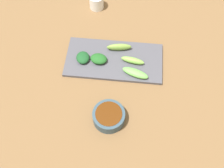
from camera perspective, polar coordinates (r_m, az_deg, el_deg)
name	(u,v)px	position (r m, az deg, el deg)	size (l,w,h in m)	color
tabletop	(114,79)	(0.98, 0.33, 0.99)	(2.10, 2.10, 0.02)	brown
sauce_bowl	(110,116)	(0.88, -0.50, -6.88)	(0.11, 0.11, 0.05)	#304654
serving_plate	(114,60)	(1.01, 0.44, 5.14)	(0.18, 0.36, 0.01)	#484851
broccoli_stalk_0	(135,73)	(0.96, 4.98, 2.37)	(0.03, 0.10, 0.02)	#65AE4E
broccoli_stalk_1	(133,60)	(0.99, 4.42, 5.04)	(0.02, 0.09, 0.02)	#78AD46
broccoli_leafy_2	(99,59)	(0.99, -2.86, 5.39)	(0.05, 0.06, 0.03)	#1E5820
broccoli_leafy_3	(83,58)	(1.00, -6.24, 5.62)	(0.06, 0.05, 0.02)	#184A22
broccoli_stalk_4	(119,47)	(1.02, 1.54, 7.88)	(0.02, 0.09, 0.03)	#779E3F
tea_cup	(96,2)	(1.18, -3.33, 17.06)	(0.06, 0.06, 0.06)	white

